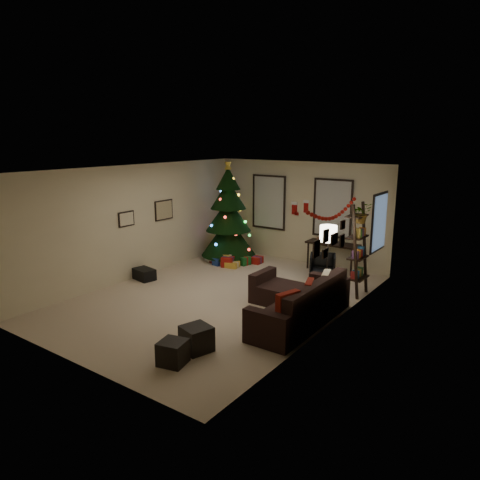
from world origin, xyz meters
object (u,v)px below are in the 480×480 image
object	(u,v)px
desk_chair	(323,266)
sofa	(297,304)
bookshelf	(359,251)
desk	(333,246)
christmas_tree	(228,219)

from	to	relation	value
desk_chair	sofa	bearing A→B (deg)	-99.09
desk_chair	bookshelf	bearing A→B (deg)	-56.57
sofa	desk	bearing A→B (deg)	103.02
desk	sofa	bearing A→B (deg)	-76.98
desk_chair	bookshelf	world-z (taller)	bookshelf
desk	christmas_tree	bearing A→B (deg)	-165.64
sofa	desk_chair	size ratio (longest dim) A/B	4.53
sofa	bookshelf	bearing A→B (deg)	76.77
christmas_tree	sofa	bearing A→B (deg)	-35.99
christmas_tree	bookshelf	bearing A→B (deg)	-9.63
christmas_tree	sofa	world-z (taller)	christmas_tree
desk	bookshelf	distance (m)	1.85
sofa	desk_chair	world-z (taller)	sofa
desk_chair	bookshelf	distance (m)	1.52
bookshelf	christmas_tree	bearing A→B (deg)	170.37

